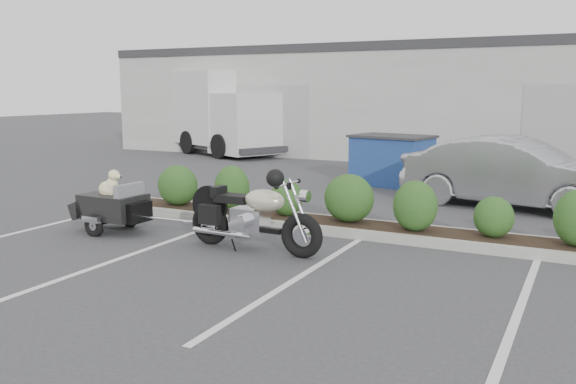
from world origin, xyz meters
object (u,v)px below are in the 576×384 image
at_px(motorcycle, 253,217).
at_px(dumpster, 392,160).
at_px(delivery_truck, 214,114).
at_px(pet_trailer, 113,205).
at_px(sedan, 514,173).

relative_size(motorcycle, dumpster, 1.06).
height_order(dumpster, delivery_truck, delivery_truck).
distance_m(pet_trailer, dumpster, 7.73).
bearing_deg(sedan, pet_trailer, 143.10).
xyz_separation_m(dumpster, delivery_truck, (-8.71, 4.97, 0.86)).
distance_m(dumpster, delivery_truck, 10.07).
bearing_deg(delivery_truck, sedan, -5.35).
distance_m(motorcycle, delivery_truck, 15.11).
height_order(motorcycle, dumpster, motorcycle).
bearing_deg(motorcycle, dumpster, 93.05).
bearing_deg(motorcycle, sedan, 62.65).
height_order(pet_trailer, dumpster, dumpster).
distance_m(pet_trailer, delivery_truck, 13.66).
bearing_deg(delivery_truck, pet_trailer, -39.18).
xyz_separation_m(sedan, dumpster, (-3.17, 1.86, -0.08)).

